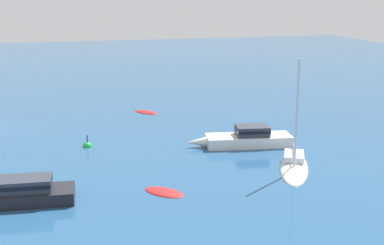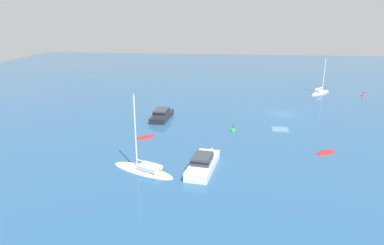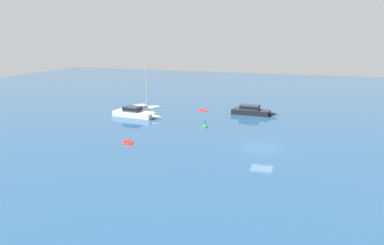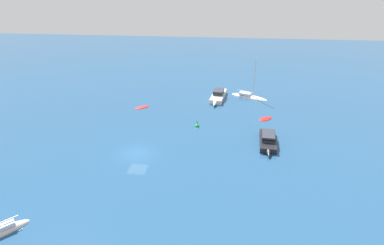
{
  "view_description": "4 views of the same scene",
  "coord_description": "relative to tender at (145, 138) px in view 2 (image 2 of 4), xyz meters",
  "views": [
    {
      "loc": [
        -6.78,
        48.52,
        12.23
      ],
      "look_at": [
        -17.66,
        7.63,
        1.45
      ],
      "focal_mm": 49.52,
      "sensor_mm": 36.0,
      "label": 1
    },
    {
      "loc": [
        -54.62,
        7.96,
        15.34
      ],
      "look_at": [
        -8.95,
        13.04,
        0.95
      ],
      "focal_mm": 33.35,
      "sensor_mm": 36.0,
      "label": 2
    },
    {
      "loc": [
        6.4,
        -44.76,
        13.33
      ],
      "look_at": [
        -10.4,
        5.59,
        0.99
      ],
      "focal_mm": 37.7,
      "sensor_mm": 36.0,
      "label": 3
    },
    {
      "loc": [
        37.03,
        11.23,
        23.09
      ],
      "look_at": [
        -9.26,
        6.67,
        0.56
      ],
      "focal_mm": 30.49,
      "sensor_mm": 36.0,
      "label": 4
    }
  ],
  "objects": [
    {
      "name": "channel_buoy",
      "position": [
        3.86,
        -11.1,
        0.01
      ],
      "size": [
        0.75,
        0.75,
        1.32
      ],
      "color": "green",
      "rests_on": "ground"
    },
    {
      "name": "powerboat",
      "position": [
        8.47,
        -0.57,
        0.64
      ],
      "size": [
        7.49,
        2.69,
        1.54
      ],
      "rotation": [
        0.0,
        0.0,
        6.21
      ],
      "color": "black",
      "rests_on": "ground"
    },
    {
      "name": "mooring_buoy",
      "position": [
        27.33,
        -35.56,
        0.01
      ],
      "size": [
        0.71,
        0.71,
        1.18
      ],
      "color": "red",
      "rests_on": "ground"
    },
    {
      "name": "yacht",
      "position": [
        28.59,
        -27.97,
        0.16
      ],
      "size": [
        4.95,
        4.91,
        7.3
      ],
      "rotation": [
        0.0,
        0.0,
        5.51
      ],
      "color": "silver",
      "rests_on": "ground"
    },
    {
      "name": "sailboat",
      "position": [
        -9.75,
        -2.17,
        0.11
      ],
      "size": [
        4.83,
        7.4,
        8.2
      ],
      "rotation": [
        0.0,
        0.0,
        1.13
      ],
      "color": "silver",
      "rests_on": "ground"
    },
    {
      "name": "ground_plane",
      "position": [
        12.96,
        -18.6,
        0.0
      ],
      "size": [
        160.0,
        160.0,
        0.0
      ],
      "primitive_type": "plane",
      "color": "navy"
    },
    {
      "name": "cabin_cruiser",
      "position": [
        -8.4,
        -8.1,
        0.63
      ],
      "size": [
        8.53,
        3.18,
        1.63
      ],
      "rotation": [
        0.0,
        0.0,
        6.14
      ],
      "color": "silver",
      "rests_on": "ground"
    },
    {
      "name": "tender",
      "position": [
        0.0,
        0.0,
        0.0
      ],
      "size": [
        2.89,
        2.99,
        0.32
      ],
      "rotation": [
        0.0,
        0.0,
        5.45
      ],
      "color": "#B21E1E",
      "rests_on": "ground"
    },
    {
      "name": "tender_1",
      "position": [
        -2.74,
        -21.61,
        0.0
      ],
      "size": [
        2.74,
        3.01,
        0.33
      ],
      "rotation": [
        0.0,
        0.0,
        2.23
      ],
      "color": "#B21E1E",
      "rests_on": "ground"
    }
  ]
}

